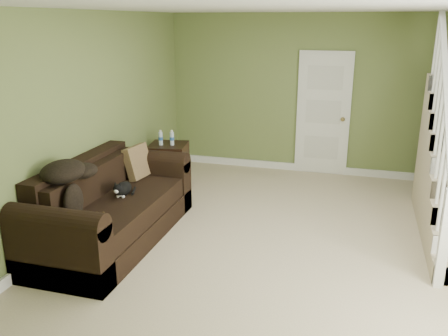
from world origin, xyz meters
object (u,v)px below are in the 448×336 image
Objects in this scene: side_table at (169,165)px; banana at (96,216)px; cat at (122,189)px; sofa at (110,210)px.

banana is at bearing -84.48° from side_table.
side_table is at bearing 74.62° from banana.
side_table reaches higher than cat.
cat is at bearing 72.96° from banana.
side_table is at bearing 92.06° from cat.
banana is at bearing -90.21° from cat.
sofa is 0.29m from cat.
cat is (0.12, 0.12, 0.23)m from sofa.
side_table is 5.02× the size of banana.
sofa is 2.69× the size of side_table.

